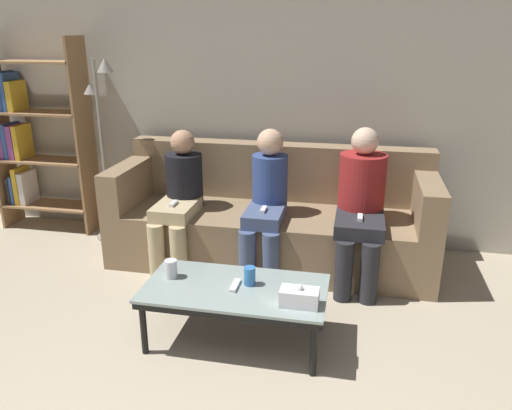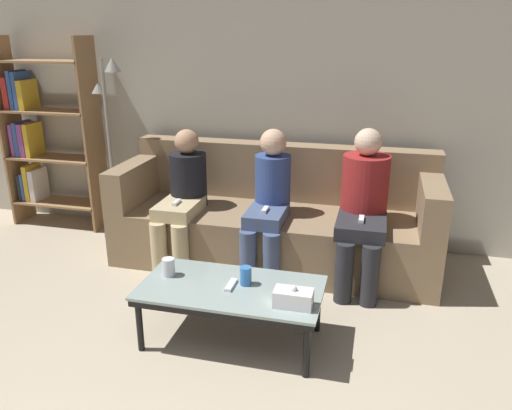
# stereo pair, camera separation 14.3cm
# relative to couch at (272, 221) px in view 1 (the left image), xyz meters

# --- Properties ---
(wall_back) EXTENTS (12.00, 0.06, 2.60)m
(wall_back) POSITION_rel_couch_xyz_m (0.00, 0.51, 0.96)
(wall_back) COLOR #B7B2A3
(wall_back) RESTS_ON ground_plane
(couch) EXTENTS (2.62, 0.89, 0.94)m
(couch) POSITION_rel_couch_xyz_m (0.00, 0.00, 0.00)
(couch) COLOR #897051
(couch) RESTS_ON ground_plane
(coffee_table) EXTENTS (1.12, 0.58, 0.38)m
(coffee_table) POSITION_rel_couch_xyz_m (-0.01, -1.25, -0.00)
(coffee_table) COLOR #8C9E99
(coffee_table) RESTS_ON ground_plane
(cup_near_left) EXTENTS (0.07, 0.07, 0.12)m
(cup_near_left) POSITION_rel_couch_xyz_m (0.07, -1.20, 0.10)
(cup_near_left) COLOR #3372BF
(cup_near_left) RESTS_ON coffee_table
(cup_near_right) EXTENTS (0.08, 0.08, 0.12)m
(cup_near_right) POSITION_rel_couch_xyz_m (-0.43, -1.21, 0.10)
(cup_near_right) COLOR silver
(cup_near_right) RESTS_ON coffee_table
(tissue_box) EXTENTS (0.22, 0.12, 0.13)m
(tissue_box) POSITION_rel_couch_xyz_m (0.40, -1.39, 0.09)
(tissue_box) COLOR white
(tissue_box) RESTS_ON coffee_table
(game_remote) EXTENTS (0.04, 0.15, 0.02)m
(game_remote) POSITION_rel_couch_xyz_m (-0.01, -1.25, 0.05)
(game_remote) COLOR white
(game_remote) RESTS_ON coffee_table
(bookshelf) EXTENTS (0.93, 0.32, 1.82)m
(bookshelf) POSITION_rel_couch_xyz_m (-2.40, 0.28, 0.55)
(bookshelf) COLOR #9E754C
(bookshelf) RESTS_ON ground_plane
(standing_lamp) EXTENTS (0.31, 0.26, 1.64)m
(standing_lamp) POSITION_rel_couch_xyz_m (-1.55, 0.14, 0.67)
(standing_lamp) COLOR gray
(standing_lamp) RESTS_ON ground_plane
(seated_person_left_end) EXTENTS (0.31, 0.67, 1.11)m
(seated_person_left_end) POSITION_rel_couch_xyz_m (-0.72, -0.24, 0.25)
(seated_person_left_end) COLOR tan
(seated_person_left_end) RESTS_ON ground_plane
(seated_person_mid_left) EXTENTS (0.31, 0.64, 1.14)m
(seated_person_mid_left) POSITION_rel_couch_xyz_m (0.00, -0.24, 0.27)
(seated_person_mid_left) COLOR #47567A
(seated_person_mid_left) RESTS_ON ground_plane
(seated_person_mid_right) EXTENTS (0.36, 0.72, 1.18)m
(seated_person_mid_right) POSITION_rel_couch_xyz_m (0.72, -0.22, 0.30)
(seated_person_mid_right) COLOR #28282D
(seated_person_mid_right) RESTS_ON ground_plane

